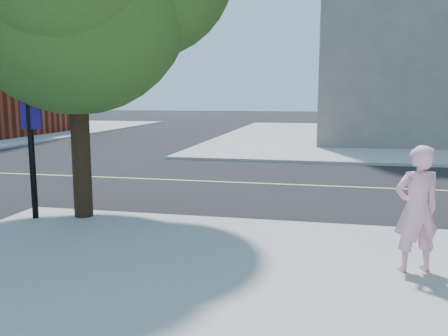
# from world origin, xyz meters

# --- Properties ---
(ground) EXTENTS (140.00, 140.00, 0.00)m
(ground) POSITION_xyz_m (0.00, 0.00, 0.00)
(ground) COLOR black
(ground) RESTS_ON ground
(road_ew) EXTENTS (140.00, 9.00, 0.01)m
(road_ew) POSITION_xyz_m (0.00, 4.50, 0.01)
(road_ew) COLOR black
(road_ew) RESTS_ON ground
(man_on_phone) EXTENTS (0.76, 0.62, 1.82)m
(man_on_phone) POSITION_xyz_m (6.68, -2.33, 1.03)
(man_on_phone) COLOR #F6ACCA
(man_on_phone) RESTS_ON sidewalk_se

